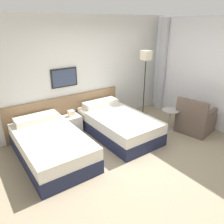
{
  "coord_description": "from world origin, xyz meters",
  "views": [
    {
      "loc": [
        -2.58,
        -2.78,
        2.52
      ],
      "look_at": [
        0.03,
        0.87,
        0.67
      ],
      "focal_mm": 35.0,
      "sensor_mm": 36.0,
      "label": 1
    }
  ],
  "objects_px": {
    "nightstand": "(72,124)",
    "floor_lamp": "(146,62)",
    "bed_near_window": "(118,124)",
    "bed_near_door": "(51,146)",
    "side_table": "(170,116)",
    "armchair": "(195,120)"
  },
  "relations": [
    {
      "from": "armchair",
      "to": "floor_lamp",
      "type": "bearing_deg",
      "value": 1.02
    },
    {
      "from": "nightstand",
      "to": "side_table",
      "type": "relative_size",
      "value": 1.01
    },
    {
      "from": "bed_near_door",
      "to": "armchair",
      "type": "relative_size",
      "value": 2.25
    },
    {
      "from": "side_table",
      "to": "armchair",
      "type": "bearing_deg",
      "value": -38.26
    },
    {
      "from": "bed_near_door",
      "to": "floor_lamp",
      "type": "height_order",
      "value": "floor_lamp"
    },
    {
      "from": "nightstand",
      "to": "side_table",
      "type": "height_order",
      "value": "nightstand"
    },
    {
      "from": "bed_near_door",
      "to": "nightstand",
      "type": "distance_m",
      "value": 1.13
    },
    {
      "from": "bed_near_door",
      "to": "side_table",
      "type": "bearing_deg",
      "value": -11.61
    },
    {
      "from": "bed_near_window",
      "to": "floor_lamp",
      "type": "height_order",
      "value": "floor_lamp"
    },
    {
      "from": "bed_near_door",
      "to": "side_table",
      "type": "distance_m",
      "value": 2.87
    },
    {
      "from": "bed_near_window",
      "to": "side_table",
      "type": "distance_m",
      "value": 1.3
    },
    {
      "from": "bed_near_window",
      "to": "armchair",
      "type": "distance_m",
      "value": 1.9
    },
    {
      "from": "bed_near_window",
      "to": "side_table",
      "type": "xyz_separation_m",
      "value": [
        1.16,
        -0.58,
        0.12
      ]
    },
    {
      "from": "nightstand",
      "to": "floor_lamp",
      "type": "bearing_deg",
      "value": -5.87
    },
    {
      "from": "floor_lamp",
      "to": "side_table",
      "type": "height_order",
      "value": "floor_lamp"
    },
    {
      "from": "bed_near_window",
      "to": "floor_lamp",
      "type": "bearing_deg",
      "value": 22.23
    },
    {
      "from": "nightstand",
      "to": "armchair",
      "type": "relative_size",
      "value": 0.63
    },
    {
      "from": "floor_lamp",
      "to": "nightstand",
      "type": "bearing_deg",
      "value": 174.13
    },
    {
      "from": "bed_near_window",
      "to": "floor_lamp",
      "type": "relative_size",
      "value": 1.1
    },
    {
      "from": "side_table",
      "to": "armchair",
      "type": "xyz_separation_m",
      "value": [
        0.49,
        -0.38,
        -0.1
      ]
    },
    {
      "from": "bed_near_door",
      "to": "side_table",
      "type": "height_order",
      "value": "bed_near_door"
    },
    {
      "from": "floor_lamp",
      "to": "side_table",
      "type": "xyz_separation_m",
      "value": [
        -0.17,
        -1.12,
        -1.14
      ]
    }
  ]
}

